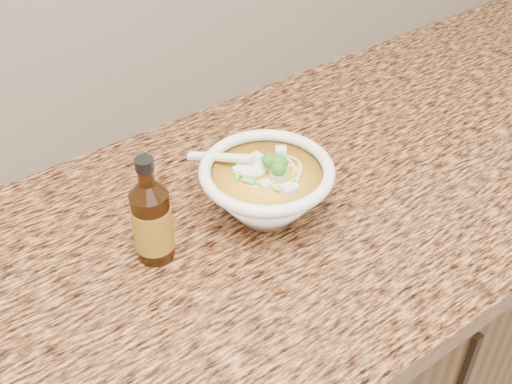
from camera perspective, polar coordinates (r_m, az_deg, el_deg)
counter_slab at (r=0.92m, az=-17.79°, el=-11.19°), size 4.00×0.68×0.04m
soup_bowl at (r=0.98m, az=0.93°, el=0.24°), size 0.20×0.22×0.11m
hot_sauce_bottle at (r=0.91m, az=-9.22°, el=-2.56°), size 0.07×0.07×0.17m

